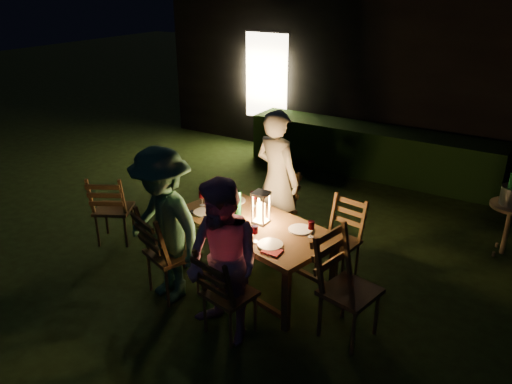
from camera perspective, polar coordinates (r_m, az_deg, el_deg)
The scene contains 27 objects.
garden_envelope at distance 10.53m, azimuth 20.62°, elevation 13.67°, with size 40.00×40.00×3.20m.
dining_table at distance 5.28m, azimuth -0.21°, elevation -4.22°, with size 1.91×1.27×0.73m.
chair_near_left at distance 5.33m, azimuth -9.68°, elevation -8.47°, with size 0.61×0.63×1.04m.
chair_near_right at distance 4.75m, azimuth -3.16°, elevation -13.03°, with size 0.50×0.52×0.94m.
chair_far_left at distance 6.21m, azimuth 2.01°, elevation -3.44°, with size 0.54×0.56×0.99m.
chair_far_right at distance 5.66m, azimuth 9.35°, elevation -6.86°, with size 0.47×0.49×0.92m.
chair_end at distance 4.78m, azimuth 10.34°, elevation -12.63°, with size 0.59×0.57×1.06m.
chair_spare at distance 6.51m, azimuth -15.87°, elevation -3.13°, with size 0.60×0.61×0.97m.
person_house_side at distance 6.01m, azimuth 2.41°, elevation 1.46°, with size 0.63×0.41×1.72m, color #ECE3C9.
person_opp_right at distance 4.45m, azimuth -3.80°, elevation -8.13°, with size 0.76×0.59×1.56m, color #C386AA.
person_opp_left at distance 5.06m, azimuth -10.50°, elevation -3.82°, with size 1.06×0.61×1.64m, color #32654B.
lantern at distance 5.18m, azimuth 0.56°, elevation -1.98°, with size 0.16×0.16×0.35m.
plate_far_left at distance 5.74m, azimuth -2.46°, elevation -0.98°, with size 0.25×0.25×0.01m, color white.
plate_near_left at distance 5.49m, azimuth -5.88°, elevation -2.30°, with size 0.25×0.25×0.01m, color white.
plate_far_right at distance 5.11m, azimuth 5.09°, elevation -4.29°, with size 0.25×0.25×0.01m, color white.
plate_near_right at distance 4.82m, azimuth 1.64°, elevation -6.01°, with size 0.25×0.25×0.01m, color white.
wineglass_a at distance 5.58m, azimuth -0.30°, elevation -0.81°, with size 0.06×0.06×0.18m, color #59070F, non-canonical shape.
wineglass_b at distance 5.63m, azimuth -6.21°, elevation -0.71°, with size 0.06×0.06×0.18m, color #59070F, non-canonical shape.
wineglass_c at distance 4.84m, azimuth -0.12°, elevation -4.80°, with size 0.06×0.06×0.18m, color #59070F, non-canonical shape.
wineglass_d at distance 4.95m, azimuth 6.30°, elevation -4.27°, with size 0.06×0.06×0.18m, color #59070F, non-canonical shape.
wineglass_e at distance 5.09m, azimuth -3.43°, elevation -3.34°, with size 0.06×0.06×0.18m, color silver, non-canonical shape.
bottle_table at distance 5.35m, azimuth -2.08°, elevation -1.32°, with size 0.07×0.07×0.28m, color #0F471E.
napkin_left at distance 5.15m, azimuth -3.94°, elevation -4.04°, with size 0.18×0.14×0.01m, color red.
napkin_right at distance 4.71m, azimuth 1.83°, elevation -6.78°, with size 0.18×0.14×0.01m, color red.
phone at distance 5.49m, azimuth -6.98°, elevation -2.35°, with size 0.14×0.07×0.01m, color black.
side_table at distance 6.59m, azimuth 27.11°, elevation -1.89°, with size 0.49×0.49×0.65m.
bottle_bucket_a at distance 6.46m, azimuth 27.02°, elevation -0.02°, with size 0.07×0.07×0.32m, color #0F471E.
Camera 1 is at (2.06, -4.06, 3.11)m, focal length 35.00 mm.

